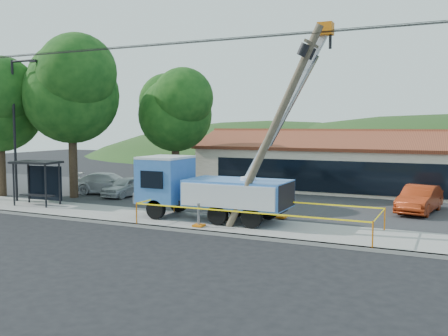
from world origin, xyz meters
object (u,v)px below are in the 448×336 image
bus_shelter (39,173)px  utility_truck (208,186)px  car_silver (127,198)px  car_white (109,195)px  car_red (419,214)px  leaning_pole (277,121)px

bus_shelter → utility_truck: bearing=-4.7°
utility_truck → car_silver: (-8.91, 5.24, -1.85)m
bus_shelter → car_silver: bearing=59.5°
car_white → car_red: bearing=-101.8°
utility_truck → car_silver: 10.50m
utility_truck → leaning_pole: (4.08, -1.19, 3.33)m
bus_shelter → car_white: (0.67, 5.84, -2.10)m
utility_truck → car_white: 12.30m
leaning_pole → car_white: size_ratio=1.80×
utility_truck → bus_shelter: 11.42m
bus_shelter → car_silver: bus_shelter is taller
leaning_pole → bus_shelter: 15.84m
car_silver → bus_shelter: bearing=-109.9°
bus_shelter → car_white: bearing=77.9°
leaning_pole → car_red: 11.17m
leaning_pole → bus_shelter: (-15.50, 1.03, -3.09)m
car_red → car_white: car_red is taller
utility_truck → bus_shelter: utility_truck is taller
leaning_pole → car_red: leaning_pole is taller
car_silver → car_white: bearing=171.4°
car_silver → utility_truck: bearing=-25.4°
leaning_pole → car_silver: 15.39m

